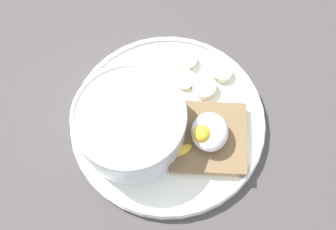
% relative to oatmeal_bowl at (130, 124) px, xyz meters
% --- Properties ---
extents(ground_plane, '(1.20, 1.20, 0.02)m').
position_rel_oatmeal_bowl_xyz_m(ground_plane, '(0.02, -0.05, -0.05)').
color(ground_plane, '#464240').
rests_on(ground_plane, ground).
extents(plate, '(0.27, 0.27, 0.02)m').
position_rel_oatmeal_bowl_xyz_m(plate, '(0.02, -0.05, -0.03)').
color(plate, white).
rests_on(plate, ground_plane).
extents(oatmeal_bowl, '(0.15, 0.15, 0.07)m').
position_rel_oatmeal_bowl_xyz_m(oatmeal_bowl, '(0.00, 0.00, 0.00)').
color(oatmeal_bowl, white).
rests_on(oatmeal_bowl, plate).
extents(toast_slice, '(0.10, 0.10, 0.02)m').
position_rel_oatmeal_bowl_xyz_m(toast_slice, '(-0.00, -0.10, -0.02)').
color(toast_slice, olive).
rests_on(toast_slice, plate).
extents(poached_egg, '(0.06, 0.07, 0.04)m').
position_rel_oatmeal_bowl_xyz_m(poached_egg, '(-0.00, -0.10, -0.00)').
color(poached_egg, white).
rests_on(poached_egg, toast_slice).
extents(banana_slice_front, '(0.04, 0.04, 0.01)m').
position_rel_oatmeal_bowl_xyz_m(banana_slice_front, '(0.12, -0.07, -0.03)').
color(banana_slice_front, beige).
rests_on(banana_slice_front, plate).
extents(banana_slice_left, '(0.04, 0.04, 0.02)m').
position_rel_oatmeal_bowl_xyz_m(banana_slice_left, '(0.07, -0.10, -0.03)').
color(banana_slice_left, beige).
rests_on(banana_slice_left, plate).
extents(banana_slice_back, '(0.03, 0.03, 0.01)m').
position_rel_oatmeal_bowl_xyz_m(banana_slice_back, '(0.08, -0.07, -0.03)').
color(banana_slice_back, beige).
rests_on(banana_slice_back, plate).
extents(banana_slice_right, '(0.04, 0.04, 0.01)m').
position_rel_oatmeal_bowl_xyz_m(banana_slice_right, '(0.10, -0.12, -0.03)').
color(banana_slice_right, '#F5EFC2').
rests_on(banana_slice_right, plate).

